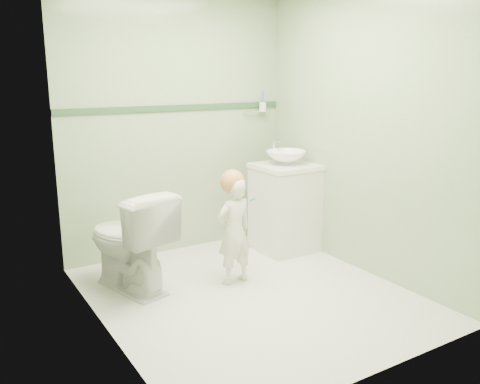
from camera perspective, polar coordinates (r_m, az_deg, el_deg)
ground at (r=3.95m, az=1.17°, el=-11.50°), size 2.50×2.50×0.00m
room_shell at (r=3.62m, az=1.25°, el=6.02°), size 2.50×2.54×2.40m
trim_stripe at (r=4.69m, az=-7.10°, el=9.42°), size 2.20×0.02×0.05m
vanity at (r=4.81m, az=5.08°, el=-1.91°), size 0.52×0.50×0.80m
counter at (r=4.72m, az=5.18°, el=2.89°), size 0.54×0.52×0.04m
basin at (r=4.71m, az=5.20°, el=3.90°), size 0.37×0.37×0.13m
faucet at (r=4.84m, az=3.91°, el=5.14°), size 0.03×0.13×0.18m
cup_holder at (r=5.08m, az=2.48°, el=9.55°), size 0.26×0.07×0.21m
toilet at (r=4.00m, az=-12.47°, el=-5.35°), size 0.64×0.88×0.80m
toddler at (r=4.02m, az=-0.66°, el=-4.45°), size 0.33×0.24×0.87m
hair_cap at (r=3.94m, az=-0.86°, el=1.16°), size 0.19×0.19×0.19m
teal_toothbrush at (r=3.89m, az=1.29°, el=-0.81°), size 0.11×0.14×0.08m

